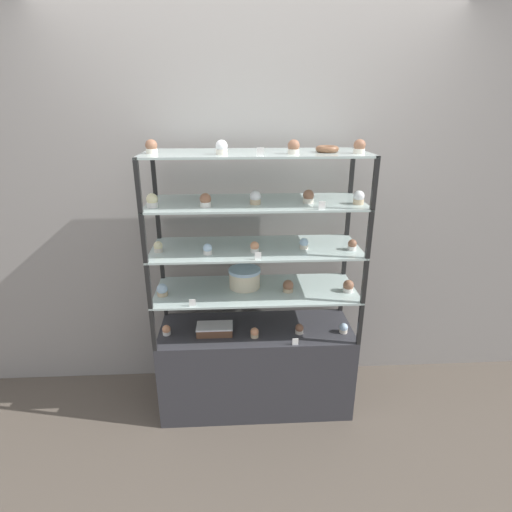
% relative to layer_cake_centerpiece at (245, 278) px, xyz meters
% --- Properties ---
extents(ground_plane, '(20.00, 20.00, 0.00)m').
position_rel_layer_cake_centerpiece_xyz_m(ground_plane, '(0.07, -0.04, -0.92)').
color(ground_plane, brown).
extents(back_wall, '(8.00, 0.05, 2.60)m').
position_rel_layer_cake_centerpiece_xyz_m(back_wall, '(0.07, 0.33, 0.38)').
color(back_wall, gray).
rests_on(back_wall, ground_plane).
extents(display_base, '(1.24, 0.45, 0.58)m').
position_rel_layer_cake_centerpiece_xyz_m(display_base, '(0.07, -0.04, -0.63)').
color(display_base, '#333338').
rests_on(display_base, ground_plane).
extents(display_riser_lower, '(1.24, 0.45, 0.28)m').
position_rel_layer_cake_centerpiece_xyz_m(display_riser_lower, '(0.07, -0.04, -0.08)').
color(display_riser_lower, black).
rests_on(display_riser_lower, display_base).
extents(display_riser_middle, '(1.24, 0.45, 0.28)m').
position_rel_layer_cake_centerpiece_xyz_m(display_riser_middle, '(0.07, -0.04, 0.20)').
color(display_riser_middle, black).
rests_on(display_riser_middle, display_riser_lower).
extents(display_riser_upper, '(1.24, 0.45, 0.28)m').
position_rel_layer_cake_centerpiece_xyz_m(display_riser_upper, '(0.07, -0.04, 0.48)').
color(display_riser_upper, black).
rests_on(display_riser_upper, display_riser_middle).
extents(display_riser_top, '(1.24, 0.45, 0.28)m').
position_rel_layer_cake_centerpiece_xyz_m(display_riser_top, '(0.07, -0.04, 0.76)').
color(display_riser_top, black).
rests_on(display_riser_top, display_riser_upper).
extents(layer_cake_centerpiece, '(0.20, 0.20, 0.12)m').
position_rel_layer_cake_centerpiece_xyz_m(layer_cake_centerpiece, '(0.00, 0.00, 0.00)').
color(layer_cake_centerpiece, beige).
rests_on(layer_cake_centerpiece, display_riser_lower).
extents(sheet_cake_frosted, '(0.23, 0.12, 0.06)m').
position_rel_layer_cake_centerpiece_xyz_m(sheet_cake_frosted, '(-0.19, -0.09, -0.31)').
color(sheet_cake_frosted, brown).
rests_on(sheet_cake_frosted, display_base).
extents(cupcake_0, '(0.05, 0.05, 0.06)m').
position_rel_layer_cake_centerpiece_xyz_m(cupcake_0, '(-0.50, -0.08, -0.31)').
color(cupcake_0, white).
rests_on(cupcake_0, display_base).
extents(cupcake_1, '(0.05, 0.05, 0.06)m').
position_rel_layer_cake_centerpiece_xyz_m(cupcake_1, '(0.05, -0.14, -0.31)').
color(cupcake_1, '#CCB28C').
rests_on(cupcake_1, display_base).
extents(cupcake_2, '(0.05, 0.05, 0.06)m').
position_rel_layer_cake_centerpiece_xyz_m(cupcake_2, '(0.34, -0.12, -0.31)').
color(cupcake_2, beige).
rests_on(cupcake_2, display_base).
extents(cupcake_3, '(0.05, 0.05, 0.06)m').
position_rel_layer_cake_centerpiece_xyz_m(cupcake_3, '(0.62, -0.12, -0.31)').
color(cupcake_3, beige).
rests_on(cupcake_3, display_base).
extents(price_tag_0, '(0.04, 0.00, 0.04)m').
position_rel_layer_cake_centerpiece_xyz_m(price_tag_0, '(0.30, -0.25, -0.32)').
color(price_tag_0, white).
rests_on(price_tag_0, display_base).
extents(cupcake_4, '(0.07, 0.07, 0.08)m').
position_rel_layer_cake_centerpiece_xyz_m(cupcake_4, '(-0.50, -0.09, -0.03)').
color(cupcake_4, '#CCB28C').
rests_on(cupcake_4, display_riser_lower).
extents(cupcake_5, '(0.07, 0.07, 0.08)m').
position_rel_layer_cake_centerpiece_xyz_m(cupcake_5, '(0.26, -0.08, -0.03)').
color(cupcake_5, '#CCB28C').
rests_on(cupcake_5, display_riser_lower).
extents(cupcake_6, '(0.07, 0.07, 0.08)m').
position_rel_layer_cake_centerpiece_xyz_m(cupcake_6, '(0.63, -0.10, -0.03)').
color(cupcake_6, white).
rests_on(cupcake_6, display_riser_lower).
extents(price_tag_1, '(0.04, 0.00, 0.04)m').
position_rel_layer_cake_centerpiece_xyz_m(price_tag_1, '(-0.31, -0.25, -0.04)').
color(price_tag_1, white).
rests_on(price_tag_1, display_riser_lower).
extents(cupcake_7, '(0.05, 0.05, 0.06)m').
position_rel_layer_cake_centerpiece_xyz_m(cupcake_7, '(-0.50, -0.09, 0.25)').
color(cupcake_7, beige).
rests_on(cupcake_7, display_riser_middle).
extents(cupcake_8, '(0.05, 0.05, 0.06)m').
position_rel_layer_cake_centerpiece_xyz_m(cupcake_8, '(-0.21, -0.15, 0.25)').
color(cupcake_8, white).
rests_on(cupcake_8, display_riser_middle).
extents(cupcake_9, '(0.05, 0.05, 0.06)m').
position_rel_layer_cake_centerpiece_xyz_m(cupcake_9, '(0.06, -0.12, 0.25)').
color(cupcake_9, white).
rests_on(cupcake_9, display_riser_middle).
extents(cupcake_10, '(0.05, 0.05, 0.06)m').
position_rel_layer_cake_centerpiece_xyz_m(cupcake_10, '(0.35, -0.08, 0.25)').
color(cupcake_10, beige).
rests_on(cupcake_10, display_riser_middle).
extents(cupcake_11, '(0.05, 0.05, 0.06)m').
position_rel_layer_cake_centerpiece_xyz_m(cupcake_11, '(0.63, -0.12, 0.25)').
color(cupcake_11, white).
rests_on(cupcake_11, display_riser_middle).
extents(price_tag_2, '(0.04, 0.00, 0.04)m').
position_rel_layer_cake_centerpiece_xyz_m(price_tag_2, '(0.07, -0.25, 0.24)').
color(price_tag_2, white).
rests_on(price_tag_2, display_riser_middle).
extents(cupcake_12, '(0.06, 0.06, 0.08)m').
position_rel_layer_cake_centerpiece_xyz_m(cupcake_12, '(-0.50, -0.14, 0.53)').
color(cupcake_12, white).
rests_on(cupcake_12, display_riser_upper).
extents(cupcake_13, '(0.06, 0.06, 0.08)m').
position_rel_layer_cake_centerpiece_xyz_m(cupcake_13, '(-0.21, -0.15, 0.53)').
color(cupcake_13, white).
rests_on(cupcake_13, display_riser_upper).
extents(cupcake_14, '(0.06, 0.06, 0.08)m').
position_rel_layer_cake_centerpiece_xyz_m(cupcake_14, '(0.06, -0.10, 0.53)').
color(cupcake_14, '#CCB28C').
rests_on(cupcake_14, display_riser_upper).
extents(cupcake_15, '(0.06, 0.06, 0.08)m').
position_rel_layer_cake_centerpiece_xyz_m(cupcake_15, '(0.36, -0.09, 0.53)').
color(cupcake_15, beige).
rests_on(cupcake_15, display_riser_upper).
extents(cupcake_16, '(0.06, 0.06, 0.08)m').
position_rel_layer_cake_centerpiece_xyz_m(cupcake_16, '(0.64, -0.13, 0.53)').
color(cupcake_16, '#CCB28C').
rests_on(cupcake_16, display_riser_upper).
extents(price_tag_3, '(0.04, 0.00, 0.04)m').
position_rel_layer_cake_centerpiece_xyz_m(price_tag_3, '(0.41, -0.25, 0.52)').
color(price_tag_3, white).
rests_on(price_tag_3, display_riser_upper).
extents(cupcake_17, '(0.06, 0.06, 0.07)m').
position_rel_layer_cake_centerpiece_xyz_m(cupcake_17, '(-0.49, -0.08, 0.81)').
color(cupcake_17, beige).
rests_on(cupcake_17, display_riser_top).
extents(cupcake_18, '(0.06, 0.06, 0.07)m').
position_rel_layer_cake_centerpiece_xyz_m(cupcake_18, '(-0.12, -0.15, 0.81)').
color(cupcake_18, beige).
rests_on(cupcake_18, display_riser_top).
extents(cupcake_19, '(0.06, 0.06, 0.07)m').
position_rel_layer_cake_centerpiece_xyz_m(cupcake_19, '(0.26, -0.14, 0.81)').
color(cupcake_19, beige).
rests_on(cupcake_19, display_riser_top).
extents(cupcake_20, '(0.06, 0.06, 0.07)m').
position_rel_layer_cake_centerpiece_xyz_m(cupcake_20, '(0.61, -0.14, 0.81)').
color(cupcake_20, beige).
rests_on(cupcake_20, display_riser_top).
extents(price_tag_4, '(0.04, 0.00, 0.04)m').
position_rel_layer_cake_centerpiece_xyz_m(price_tag_4, '(0.08, -0.25, 0.80)').
color(price_tag_4, white).
rests_on(price_tag_4, display_riser_top).
extents(donut_glazed, '(0.13, 0.13, 0.03)m').
position_rel_layer_cake_centerpiece_xyz_m(donut_glazed, '(0.46, -0.07, 0.79)').
color(donut_glazed, brown).
rests_on(donut_glazed, display_riser_top).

